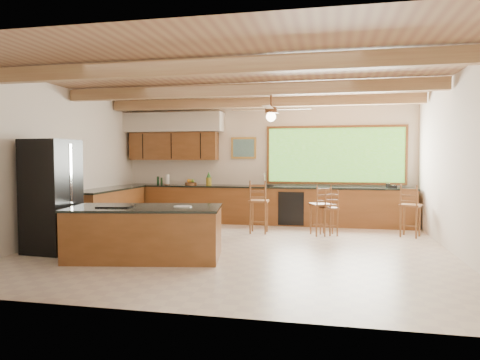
# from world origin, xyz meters

# --- Properties ---
(ground) EXTENTS (7.20, 7.20, 0.00)m
(ground) POSITION_xyz_m (0.00, 0.00, 0.00)
(ground) COLOR beige
(ground) RESTS_ON ground
(room_shell) EXTENTS (7.27, 6.54, 3.02)m
(room_shell) POSITION_xyz_m (-0.17, 0.65, 2.21)
(room_shell) COLOR beige
(room_shell) RESTS_ON ground
(counter_run) EXTENTS (7.12, 3.10, 1.26)m
(counter_run) POSITION_xyz_m (-0.82, 2.52, 0.46)
(counter_run) COLOR brown
(counter_run) RESTS_ON ground
(island) EXTENTS (2.53, 1.51, 0.85)m
(island) POSITION_xyz_m (-1.30, -1.05, 0.42)
(island) COLOR brown
(island) RESTS_ON ground
(refrigerator) EXTENTS (0.80, 0.78, 1.91)m
(refrigerator) POSITION_xyz_m (-3.05, -0.94, 0.96)
(refrigerator) COLOR black
(refrigerator) RESTS_ON ground
(bar_stool_a) EXTENTS (0.42, 0.42, 1.13)m
(bar_stool_a) POSITION_xyz_m (0.10, 1.54, 0.67)
(bar_stool_a) COLOR brown
(bar_stool_a) RESTS_ON ground
(bar_stool_b) EXTENTS (0.50, 0.51, 1.06)m
(bar_stool_b) POSITION_xyz_m (1.39, 1.54, 0.63)
(bar_stool_b) COLOR brown
(bar_stool_b) RESTS_ON ground
(bar_stool_c) EXTENTS (0.43, 0.43, 0.94)m
(bar_stool_c) POSITION_xyz_m (1.57, 1.55, 0.56)
(bar_stool_c) COLOR brown
(bar_stool_c) RESTS_ON ground
(bar_stool_d) EXTENTS (0.50, 0.50, 1.07)m
(bar_stool_d) POSITION_xyz_m (3.18, 1.72, 0.63)
(bar_stool_d) COLOR brown
(bar_stool_d) RESTS_ON ground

